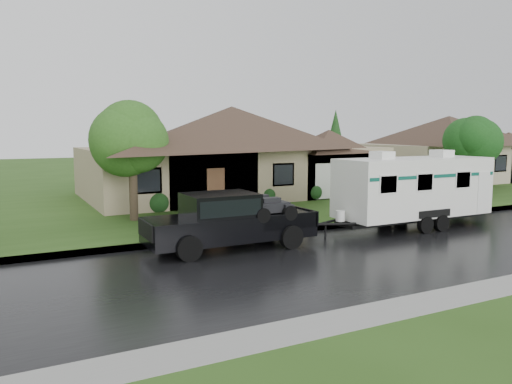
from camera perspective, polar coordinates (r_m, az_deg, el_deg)
ground at (r=19.37m, az=9.29°, el=-5.56°), size 140.00×140.00×0.00m
road at (r=17.85m, az=13.14°, el=-6.71°), size 140.00×8.00×0.01m
curb at (r=21.16m, az=5.65°, el=-4.23°), size 140.00×0.50×0.15m
lawn at (r=32.46m, az=-6.69°, el=-0.35°), size 140.00×26.00×0.15m
house_main at (r=32.03m, az=-2.18°, el=5.90°), size 19.44×10.80×6.90m
house_neighbor at (r=44.72m, az=21.47°, el=5.37°), size 15.12×9.72×6.45m
tree_left_green at (r=23.08m, az=-14.00°, el=5.93°), size 3.22×3.22×5.32m
tree_right_green at (r=33.96m, az=23.50°, el=5.51°), size 3.06×3.06×5.07m
shrub_row at (r=28.07m, az=1.25°, el=-0.26°), size 13.60×1.00×1.00m
pickup_truck at (r=17.68m, az=-3.27°, el=-3.10°), size 6.06×2.30×2.02m
travel_trailer at (r=22.61m, az=17.55°, el=0.56°), size 7.47×2.62×3.35m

